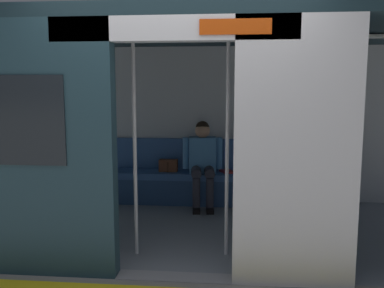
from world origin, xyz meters
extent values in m
plane|color=gray|center=(0.00, 0.00, 0.00)|extent=(60.00, 60.00, 0.00)
cube|color=silver|center=(-1.01, 0.02, 1.11)|extent=(1.01, 0.12, 2.22)
cube|color=black|center=(-1.01, 0.03, 1.38)|extent=(0.55, 0.02, 0.55)
cube|color=black|center=(1.45, 0.09, 1.38)|extent=(1.10, 0.02, 0.76)
cube|color=silver|center=(0.00, 0.00, 2.12)|extent=(2.02, 0.16, 0.20)
cube|color=#BF3F0C|center=(-0.50, 0.09, 2.12)|extent=(0.56, 0.02, 0.12)
cube|color=#15272E|center=(0.00, -1.34, 2.28)|extent=(6.40, 2.84, 0.12)
cube|color=slate|center=(0.00, -1.34, 0.00)|extent=(6.08, 2.68, 0.01)
cube|color=silver|center=(0.00, -2.68, 1.11)|extent=(6.08, 0.10, 2.22)
cube|color=#38609E|center=(0.00, -2.62, 0.68)|extent=(3.52, 0.06, 0.45)
cube|color=white|center=(0.00, -1.34, 2.19)|extent=(4.48, 0.16, 0.03)
cube|color=gray|center=(0.00, 0.00, 0.01)|extent=(1.01, 0.19, 0.01)
cube|color=#38609E|center=(0.00, -2.40, 0.41)|extent=(2.75, 0.44, 0.09)
cube|color=navy|center=(0.00, -2.20, 0.18)|extent=(2.75, 0.04, 0.36)
cube|color=#4C8CC6|center=(-0.08, -2.38, 0.70)|extent=(0.40, 0.26, 0.50)
sphere|color=tan|center=(-0.08, -2.38, 1.05)|extent=(0.21, 0.21, 0.21)
sphere|color=black|center=(-0.08, -2.39, 1.08)|extent=(0.19, 0.19, 0.19)
cylinder|color=#4C8CC6|center=(-0.31, -2.37, 0.73)|extent=(0.08, 0.08, 0.44)
cylinder|color=#4C8CC6|center=(0.15, -2.33, 0.73)|extent=(0.08, 0.08, 0.44)
cylinder|color=#2D2D38|center=(-0.19, -2.19, 0.50)|extent=(0.17, 0.41, 0.14)
cylinder|color=#2D2D38|center=(-0.01, -2.17, 0.50)|extent=(0.17, 0.41, 0.14)
cylinder|color=#2D2D38|center=(-0.20, -1.99, 0.25)|extent=(0.10, 0.10, 0.41)
cylinder|color=#2D2D38|center=(-0.03, -1.97, 0.25)|extent=(0.10, 0.10, 0.41)
cube|color=black|center=(-0.21, -1.94, 0.03)|extent=(0.12, 0.23, 0.06)
cube|color=black|center=(-0.03, -1.92, 0.03)|extent=(0.12, 0.23, 0.06)
cube|color=brown|center=(0.41, -2.40, 0.54)|extent=(0.26, 0.14, 0.17)
cube|color=#472718|center=(0.41, -2.32, 0.53)|extent=(0.02, 0.01, 0.14)
cube|color=#B22D2D|center=(-0.43, -2.40, 0.47)|extent=(0.23, 0.26, 0.03)
cylinder|color=silver|center=(0.44, -0.48, 1.10)|extent=(0.04, 0.04, 2.20)
cylinder|color=silver|center=(-0.44, -0.55, 1.10)|extent=(0.04, 0.04, 2.20)
camera|label=1|loc=(-0.49, 3.47, 1.67)|focal=39.43mm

